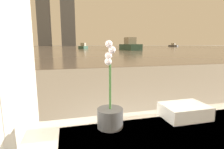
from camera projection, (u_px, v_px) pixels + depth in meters
potted_orchid at (110, 112)px, 0.92m from camera, size 0.14×0.14×0.46m
towel_stack at (184, 111)px, 1.05m from camera, size 0.26×0.19×0.08m
harbor_water at (69, 47)px, 59.51m from camera, size 180.00×110.00×0.01m
harbor_boat_0 at (130, 46)px, 29.09m from camera, size 2.14×5.63×2.08m
harbor_boat_1 at (83, 47)px, 37.45m from camera, size 2.33×3.53×1.26m
harbor_boat_2 at (173, 45)px, 68.27m from camera, size 2.69×3.91×1.39m
skyline_tower_1 at (43, 13)px, 106.21m from camera, size 7.51×6.40×40.03m
skyline_tower_2 at (68, 12)px, 109.57m from camera, size 8.65×7.34×41.83m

